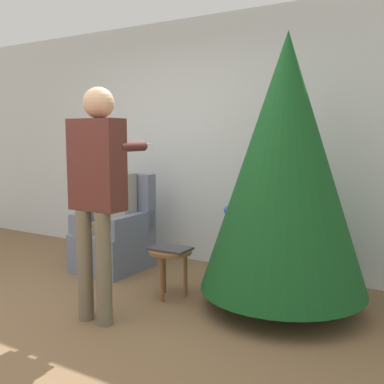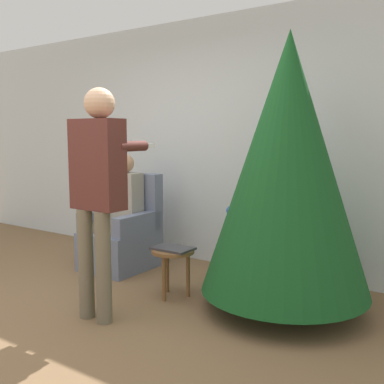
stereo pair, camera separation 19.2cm
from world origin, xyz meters
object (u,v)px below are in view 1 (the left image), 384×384
Objects in this scene: christmas_tree at (285,164)px; armchair at (116,237)px; person_seated at (113,207)px; side_stool at (170,258)px; person_standing at (97,182)px.

christmas_tree is 2.21× the size of armchair.
christmas_tree is 2.01m from person_seated.
person_seated reaches higher than side_stool.
side_stool is (-0.94, -0.25, -0.84)m from christmas_tree.
armchair is 0.82× the size of person_seated.
person_seated is (-1.93, 0.15, -0.53)m from christmas_tree.
armchair is (-1.93, 0.18, -0.86)m from christmas_tree.
armchair is at bearing 125.33° from person_standing.
side_stool is at bearing -21.93° from person_seated.
christmas_tree is 1.82× the size of person_seated.
side_stool is at bearing -23.56° from armchair.
person_standing reaches higher than person_seated.
christmas_tree is at bearing 15.06° from side_stool.
side_stool is at bearing 74.32° from person_standing.
armchair is 2.36× the size of side_stool.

